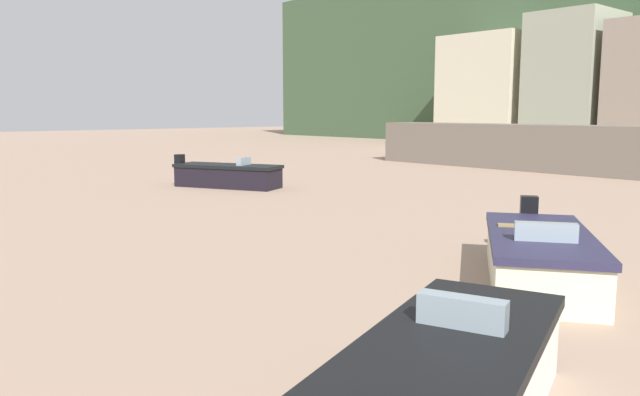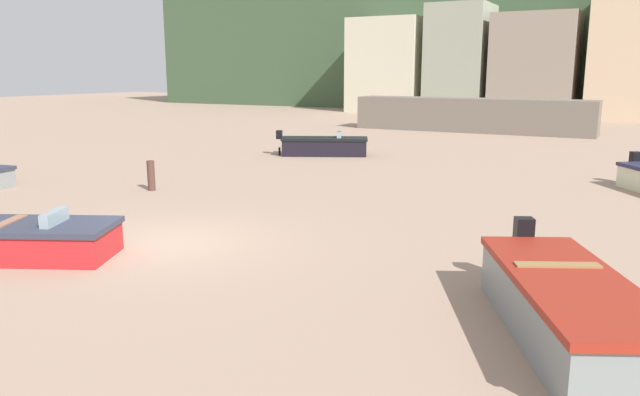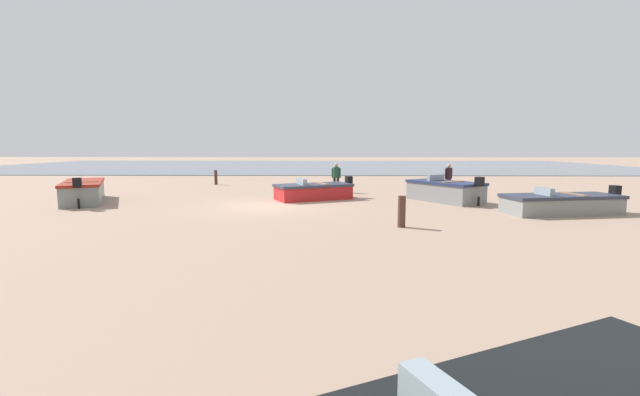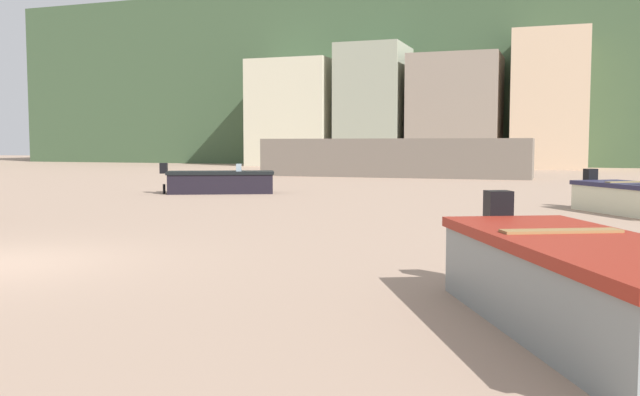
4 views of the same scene
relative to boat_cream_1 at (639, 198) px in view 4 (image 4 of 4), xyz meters
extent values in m
cube|color=#3C5437|center=(-10.37, 54.16, 7.53)|extent=(90.00, 32.00, 15.93)
cube|color=#6E6458|center=(-11.18, 18.16, 0.66)|extent=(15.39, 2.40, 2.18)
cube|color=beige|center=(-23.86, 35.56, 4.03)|extent=(7.02, 6.80, 8.94)
cube|color=gray|center=(-16.90, 35.47, 4.52)|extent=(5.29, 6.62, 9.90)
cube|color=gray|center=(-10.18, 35.03, 3.97)|extent=(6.96, 5.74, 8.81)
cube|color=beige|center=(-3.07, 35.40, 4.71)|extent=(5.45, 6.49, 10.28)
cube|color=beige|center=(0.01, -0.01, -0.08)|extent=(3.39, 3.96, 0.72)
cube|color=#282642|center=(0.01, -0.01, 0.34)|extent=(3.51, 4.08, 0.12)
cube|color=black|center=(-1.17, 1.68, 0.52)|extent=(0.42, 0.41, 0.40)
cylinder|color=black|center=(-1.17, 1.68, -0.25)|extent=(0.14, 0.14, 0.36)
cube|color=olive|center=(-0.26, 0.38, 0.39)|extent=(1.19, 0.93, 0.08)
cube|color=black|center=(-14.25, 3.28, -0.07)|extent=(4.07, 2.80, 0.73)
cube|color=black|center=(-14.25, 3.28, 0.35)|extent=(4.20, 2.91, 0.12)
cube|color=black|center=(-16.18, 2.36, 0.53)|extent=(0.39, 0.41, 0.40)
cylinder|color=black|center=(-16.18, 2.36, -0.25)|extent=(0.13, 0.13, 0.36)
cube|color=#8C9EA8|center=(-13.63, 3.57, 0.55)|extent=(0.50, 0.76, 0.28)
cube|color=gray|center=(-1.67, -12.92, -0.02)|extent=(3.27, 4.57, 0.84)
cube|color=maroon|center=(-1.67, -12.92, 0.46)|extent=(3.38, 4.70, 0.12)
cube|color=black|center=(-2.70, -10.80, 0.64)|extent=(0.41, 0.39, 0.40)
cylinder|color=black|center=(-2.70, -10.80, -0.22)|extent=(0.13, 0.13, 0.42)
cube|color=olive|center=(-1.91, -12.43, 0.51)|extent=(1.26, 0.78, 0.08)
camera|label=1|loc=(4.90, -9.11, 2.33)|focal=34.31mm
camera|label=2|loc=(-0.88, -22.05, 3.44)|focal=34.26mm
camera|label=3|loc=(-12.91, 5.88, 2.12)|focal=23.31mm
camera|label=4|loc=(-1.89, -20.09, 1.46)|focal=38.55mm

